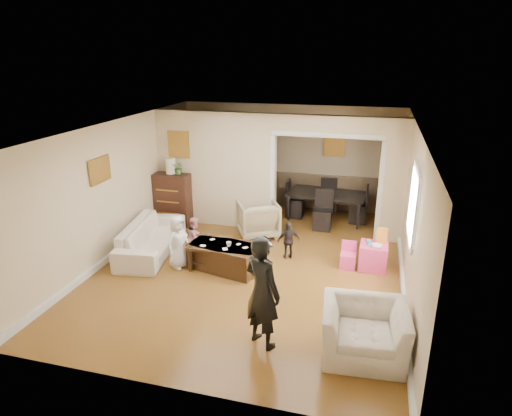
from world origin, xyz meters
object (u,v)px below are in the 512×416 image
(play_table, at_px, (373,256))
(child_kneel_a, at_px, (178,242))
(dining_table, at_px, (326,206))
(child_toddler, at_px, (289,240))
(armchair_back, at_px, (258,219))
(armchair_front, at_px, (364,331))
(sofa, at_px, (151,238))
(adult_person, at_px, (262,292))
(coffee_cup, at_px, (229,244))
(coffee_table, at_px, (225,257))
(dresser, at_px, (173,198))
(table_lamp, at_px, (171,166))
(cyan_cup, at_px, (369,243))
(child_kneel_b, at_px, (195,238))

(play_table, relative_size, child_kneel_a, 0.49)
(dining_table, height_order, child_toddler, child_toddler)
(armchair_back, height_order, dining_table, armchair_back)
(child_toddler, bearing_deg, play_table, 152.73)
(armchair_front, xyz_separation_m, play_table, (0.07, 2.63, -0.12))
(sofa, height_order, play_table, sofa)
(armchair_back, bearing_deg, adult_person, 77.32)
(sofa, distance_m, child_toddler, 2.74)
(sofa, distance_m, child_kneel_a, 0.95)
(coffee_cup, bearing_deg, coffee_table, 153.43)
(dresser, xyz_separation_m, dining_table, (3.42, 1.17, -0.28))
(sofa, relative_size, child_kneel_a, 2.10)
(armchair_back, distance_m, coffee_cup, 1.76)
(coffee_table, height_order, dining_table, dining_table)
(armchair_back, height_order, table_lamp, table_lamp)
(armchair_front, distance_m, child_toddler, 3.05)
(child_kneel_a, bearing_deg, adult_person, -108.55)
(armchair_back, bearing_deg, child_kneel_a, 32.54)
(coffee_cup, bearing_deg, dining_table, 66.00)
(adult_person, relative_size, child_kneel_a, 1.60)
(adult_person, bearing_deg, coffee_cup, -29.48)
(child_kneel_a, bearing_deg, armchair_front, -93.66)
(play_table, bearing_deg, dresser, 165.44)
(sofa, bearing_deg, adult_person, -137.63)
(cyan_cup, xyz_separation_m, adult_person, (-1.32, -2.69, 0.29))
(coffee_table, xyz_separation_m, coffee_cup, (0.10, -0.05, 0.28))
(coffee_table, relative_size, adult_person, 0.80)
(armchair_back, relative_size, cyan_cup, 10.59)
(table_lamp, bearing_deg, child_kneel_a, -62.65)
(armchair_front, bearing_deg, child_kneel_a, 148.57)
(dresser, relative_size, child_kneel_b, 1.43)
(coffee_table, distance_m, coffee_cup, 0.31)
(adult_person, distance_m, child_kneel_b, 3.03)
(table_lamp, bearing_deg, coffee_table, -45.01)
(child_kneel_a, bearing_deg, coffee_table, -56.75)
(adult_person, bearing_deg, table_lamp, -20.70)
(cyan_cup, bearing_deg, coffee_cup, -163.28)
(dining_table, bearing_deg, child_kneel_a, -120.13)
(armchair_back, xyz_separation_m, dresser, (-2.10, 0.22, 0.21))
(coffee_cup, xyz_separation_m, adult_person, (1.13, -1.96, 0.28))
(dresser, relative_size, adult_person, 0.74)
(table_lamp, xyz_separation_m, play_table, (4.57, -1.19, -1.14))
(child_kneel_a, bearing_deg, play_table, -52.56)
(sofa, distance_m, cyan_cup, 4.23)
(table_lamp, bearing_deg, armchair_front, -40.26)
(table_lamp, distance_m, adult_person, 5.07)
(table_lamp, distance_m, dining_table, 3.77)
(dresser, height_order, child_toddler, dresser)
(armchair_front, bearing_deg, cyan_cup, 86.18)
(sofa, distance_m, armchair_front, 4.78)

